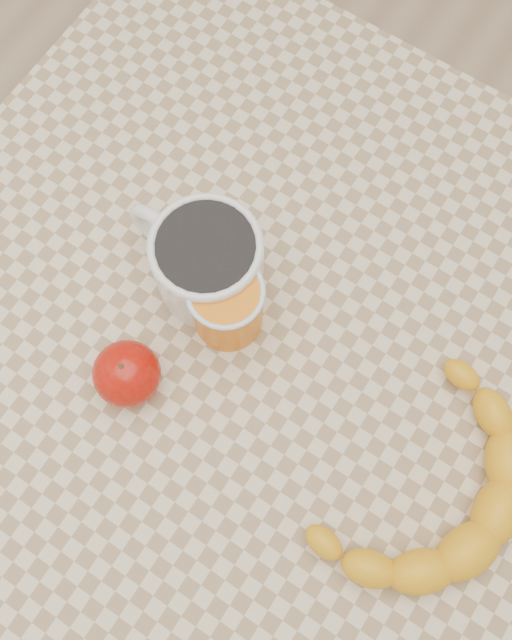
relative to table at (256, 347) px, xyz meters
The scene contains 6 objects.
ground 0.66m from the table, ahead, with size 3.00×3.00×0.00m, color tan.
table is the anchor object (origin of this frame).
coffee_mug 0.16m from the table, 166.97° to the left, with size 0.16×0.12×0.10m.
orange_juice_glass 0.14m from the table, 160.53° to the right, with size 0.08×0.08×0.09m.
apple 0.18m from the table, 121.94° to the right, with size 0.07×0.07×0.06m.
banana 0.26m from the table, 13.26° to the right, with size 0.28×0.34×0.05m, color #FAAF16, non-canonical shape.
Camera 1 is at (0.12, -0.18, 1.47)m, focal length 40.00 mm.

